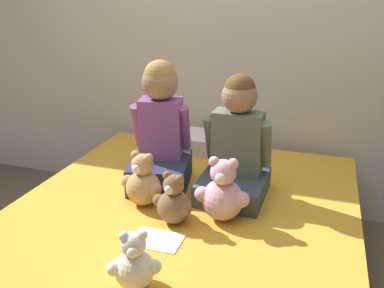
{
  "coord_description": "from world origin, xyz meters",
  "views": [
    {
      "loc": [
        0.59,
        -1.59,
        1.46
      ],
      "look_at": [
        0.0,
        0.21,
        0.75
      ],
      "focal_mm": 38.0,
      "sensor_mm": 36.0,
      "label": 1
    }
  ],
  "objects": [
    {
      "name": "wall_behind_bed",
      "position": [
        0.0,
        1.1,
        1.25
      ],
      "size": [
        8.0,
        0.06,
        2.5
      ],
      "color": "beige",
      "rests_on": "ground_plane"
    },
    {
      "name": "bed",
      "position": [
        0.0,
        0.0,
        0.23
      ],
      "size": [
        1.67,
        2.0,
        0.47
      ],
      "color": "brown",
      "rests_on": "ground_plane"
    },
    {
      "name": "child_on_left",
      "position": [
        -0.2,
        0.29,
        0.75
      ],
      "size": [
        0.37,
        0.41,
        0.67
      ],
      "rotation": [
        0.0,
        0.0,
        0.2
      ],
      "color": "#282D47",
      "rests_on": "bed"
    },
    {
      "name": "child_on_right",
      "position": [
        0.21,
        0.29,
        0.72
      ],
      "size": [
        0.34,
        0.39,
        0.62
      ],
      "rotation": [
        0.0,
        0.0,
        -0.02
      ],
      "color": "#384251",
      "rests_on": "bed"
    },
    {
      "name": "teddy_bear_held_by_left_child",
      "position": [
        -0.2,
        0.04,
        0.58
      ],
      "size": [
        0.23,
        0.17,
        0.28
      ],
      "rotation": [
        0.0,
        0.0,
        -0.21
      ],
      "color": "tan",
      "rests_on": "bed"
    },
    {
      "name": "teddy_bear_held_by_right_child",
      "position": [
        0.21,
        0.03,
        0.59
      ],
      "size": [
        0.26,
        0.19,
        0.31
      ],
      "rotation": [
        0.0,
        0.0,
        0.05
      ],
      "color": "#DBA3B2",
      "rests_on": "bed"
    },
    {
      "name": "teddy_bear_between_children",
      "position": [
        0.0,
        -0.07,
        0.57
      ],
      "size": [
        0.2,
        0.15,
        0.24
      ],
      "rotation": [
        0.0,
        0.0,
        -0.25
      ],
      "color": "brown",
      "rests_on": "bed"
    },
    {
      "name": "teddy_bear_at_foot_of_bed",
      "position": [
        0.03,
        -0.52,
        0.56
      ],
      "size": [
        0.18,
        0.14,
        0.23
      ],
      "rotation": [
        0.0,
        0.0,
        0.39
      ],
      "color": "silver",
      "rests_on": "bed"
    },
    {
      "name": "pillow_at_headboard",
      "position": [
        0.0,
        0.83,
        0.52
      ],
      "size": [
        0.5,
        0.28,
        0.11
      ],
      "color": "silver",
      "rests_on": "bed"
    },
    {
      "name": "sign_card",
      "position": [
        -0.01,
        -0.23,
        0.47
      ],
      "size": [
        0.21,
        0.15,
        0.0
      ],
      "color": "white",
      "rests_on": "bed"
    }
  ]
}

